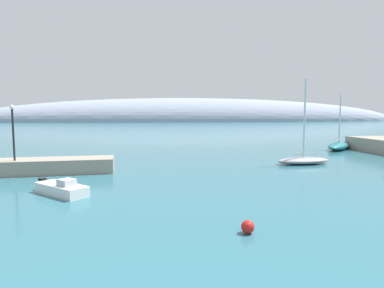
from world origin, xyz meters
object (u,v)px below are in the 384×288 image
sailboat_teal_near_shore (339,146)px  motorboat_white_foreground (61,189)px  sailboat_grey_outer_mooring (303,159)px  mooring_buoy_red (248,227)px  harbor_lamp_post (13,127)px

sailboat_teal_near_shore → motorboat_white_foreground: bearing=166.8°
sailboat_grey_outer_mooring → mooring_buoy_red: size_ratio=14.90×
sailboat_grey_outer_mooring → motorboat_white_foreground: 23.28m
sailboat_grey_outer_mooring → harbor_lamp_post: bearing=0.8°
sailboat_teal_near_shore → motorboat_white_foreground: (-32.35, -21.92, -0.20)m
sailboat_teal_near_shore → mooring_buoy_red: (-22.56, -29.89, -0.28)m
sailboat_grey_outer_mooring → motorboat_white_foreground: bearing=19.9°
sailboat_grey_outer_mooring → motorboat_white_foreground: (-21.07, -9.88, -0.10)m
sailboat_grey_outer_mooring → mooring_buoy_red: (-11.28, -17.85, -0.18)m
motorboat_white_foreground → mooring_buoy_red: motorboat_white_foreground is taller
motorboat_white_foreground → harbor_lamp_post: harbor_lamp_post is taller
sailboat_grey_outer_mooring → mooring_buoy_red: bearing=52.5°
sailboat_grey_outer_mooring → harbor_lamp_post: 27.03m
motorboat_white_foreground → harbor_lamp_post: (-5.57, 7.05, 3.69)m
sailboat_teal_near_shore → sailboat_grey_outer_mooring: bearing=179.5°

